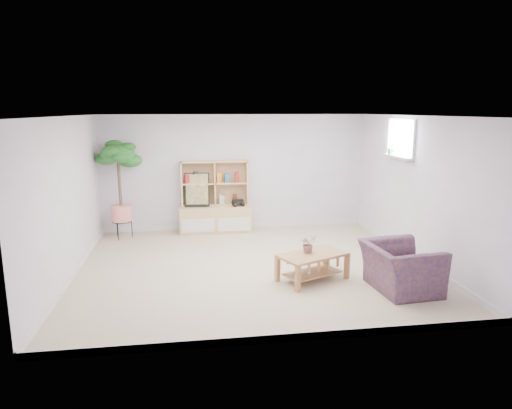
{
  "coord_description": "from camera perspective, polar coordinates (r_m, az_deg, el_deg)",
  "views": [
    {
      "loc": [
        -0.95,
        -6.97,
        2.49
      ],
      "look_at": [
        0.17,
        0.67,
        0.88
      ],
      "focal_mm": 32.0,
      "sensor_mm": 36.0,
      "label": 1
    }
  ],
  "objects": [
    {
      "name": "baseboard",
      "position": [
        7.45,
        -0.56,
        -7.37
      ],
      "size": [
        5.5,
        5.0,
        0.1
      ],
      "primitive_type": null,
      "color": "silver",
      "rests_on": "floor"
    },
    {
      "name": "coffee_table",
      "position": [
        6.88,
        7.07,
        -7.74
      ],
      "size": [
        1.14,
        0.91,
        0.41
      ],
      "primitive_type": null,
      "rotation": [
        0.0,
        0.0,
        0.43
      ],
      "color": "#AC713F",
      "rests_on": "floor"
    },
    {
      "name": "armchair",
      "position": [
        6.73,
        17.62,
        -7.15
      ],
      "size": [
        0.96,
        1.08,
        0.75
      ],
      "primitive_type": "imported",
      "rotation": [
        0.0,
        0.0,
        1.65
      ],
      "color": "navy",
      "rests_on": "floor"
    },
    {
      "name": "window_sill",
      "position": [
        8.43,
        17.21,
        5.72
      ],
      "size": [
        0.14,
        1.0,
        0.04
      ],
      "primitive_type": "cube",
      "color": "silver",
      "rests_on": "walls"
    },
    {
      "name": "walls",
      "position": [
        7.15,
        -0.58,
        1.36
      ],
      "size": [
        5.51,
        5.01,
        2.4
      ],
      "color": "white",
      "rests_on": "floor"
    },
    {
      "name": "window",
      "position": [
        8.43,
        17.72,
        7.87
      ],
      "size": [
        0.1,
        0.98,
        0.68
      ],
      "primitive_type": null,
      "color": "white",
      "rests_on": "walls"
    },
    {
      "name": "toy_truck",
      "position": [
        9.36,
        -2.26,
        0.29
      ],
      "size": [
        0.34,
        0.26,
        0.16
      ],
      "primitive_type": null,
      "rotation": [
        0.0,
        0.0,
        0.2
      ],
      "color": "black",
      "rests_on": "storage_unit"
    },
    {
      "name": "ceiling",
      "position": [
        7.04,
        -0.6,
        11.02
      ],
      "size": [
        5.5,
        5.0,
        0.01
      ],
      "primitive_type": "cube",
      "color": "white",
      "rests_on": "walls"
    },
    {
      "name": "poster",
      "position": [
        9.32,
        -7.38,
        1.82
      ],
      "size": [
        0.51,
        0.15,
        0.69
      ],
      "primitive_type": null,
      "rotation": [
        0.0,
        0.0,
        -0.07
      ],
      "color": "yellow",
      "rests_on": "storage_unit"
    },
    {
      "name": "floor_tree",
      "position": [
        9.24,
        -16.64,
        1.74
      ],
      "size": [
        0.83,
        0.83,
        1.93
      ],
      "primitive_type": null,
      "rotation": [
        0.0,
        0.0,
        0.19
      ],
      "color": "#17501D",
      "rests_on": "floor"
    },
    {
      "name": "table_plant",
      "position": [
        6.83,
        6.53,
        -4.89
      ],
      "size": [
        0.31,
        0.29,
        0.27
      ],
      "primitive_type": "imported",
      "rotation": [
        0.0,
        0.0,
        0.44
      ],
      "color": "#2B6B2F",
      "rests_on": "coffee_table"
    },
    {
      "name": "sill_plant",
      "position": [
        8.66,
        16.51,
        6.78
      ],
      "size": [
        0.14,
        0.12,
        0.22
      ],
      "primitive_type": "imported",
      "rotation": [
        0.0,
        0.0,
        0.13
      ],
      "color": "#17501D",
      "rests_on": "window_sill"
    },
    {
      "name": "storage_unit",
      "position": [
        9.39,
        -5.13,
        0.93
      ],
      "size": [
        1.47,
        0.5,
        1.47
      ],
      "primitive_type": null,
      "color": "tan",
      "rests_on": "floor"
    },
    {
      "name": "floor",
      "position": [
        7.46,
        -0.56,
        -7.74
      ],
      "size": [
        5.5,
        5.0,
        0.01
      ],
      "primitive_type": "cube",
      "color": "tan",
      "rests_on": "ground"
    }
  ]
}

